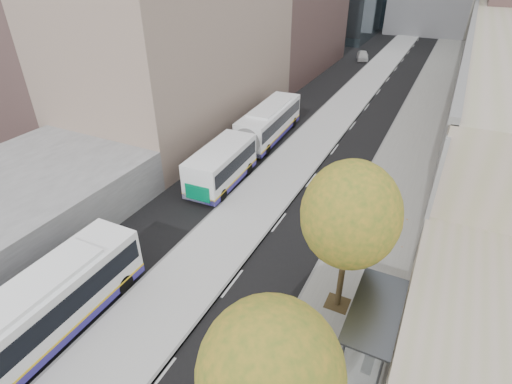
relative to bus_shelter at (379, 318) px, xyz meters
The scene contains 7 objects.
bus_platform 25.96m from the bus_shelter, 111.69° to the left, with size 4.25×150.00×0.15m, color #B7B7B7.
sidewalk 24.19m from the bus_shelter, 93.72° to the left, with size 4.75×150.00×0.08m, color gray.
bus_shelter is the anchor object (origin of this frame).
tree_b 6.93m from the bus_shelter, 109.31° to the right, with size 4.00×4.00×6.97m.
tree_c 4.23m from the bus_shelter, 135.67° to the left, with size 4.20×4.20×7.28m.
bus_far 19.89m from the bus_shelter, 131.69° to the left, with size 3.27×17.25×2.86m.
distant_car 53.97m from the bus_shelter, 103.93° to the left, with size 1.63×4.05×1.38m, color silver.
Camera 1 is at (6.14, -0.98, 14.70)m, focal length 28.00 mm.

